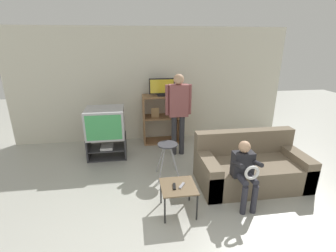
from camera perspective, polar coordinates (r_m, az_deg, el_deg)
The scene contains 12 objects.
wall_back at distance 5.79m, azimuth -3.84°, elevation 9.42°, with size 6.40×0.06×2.60m.
tv_stand at distance 5.19m, azimuth -14.06°, elevation -4.68°, with size 0.78×0.49×0.47m.
television_main at distance 5.01m, azimuth -14.48°, elevation 0.81°, with size 0.74×0.66×0.57m.
media_shelf at distance 5.69m, azimuth -1.59°, elevation 1.75°, with size 0.85×0.46×1.12m.
television_flat at distance 5.49m, azimuth -1.44°, elevation 8.99°, with size 0.57×0.20×0.39m.
folding_stool at distance 4.22m, azimuth -0.09°, elevation -5.66°, with size 0.39×0.39×0.63m.
snack_table at distance 3.46m, azimuth 2.41°, elevation -14.46°, with size 0.48×0.48×0.42m.
remote_control_black at distance 3.40m, azimuth 1.50°, elevation -13.96°, with size 0.04×0.14×0.02m, color black.
remote_control_white at distance 3.42m, azimuth 3.26°, elevation -13.76°, with size 0.04×0.14×0.02m, color gray.
couch at distance 4.37m, azimuth 18.69°, elevation -9.16°, with size 1.75×0.91×0.84m.
person_standing_adult at distance 4.91m, azimuth 2.44°, elevation 4.44°, with size 0.53×0.21×1.69m.
person_seated_child at distance 3.66m, azimuth 17.57°, elevation -9.58°, with size 0.33×0.43×0.97m.
Camera 1 is at (-0.46, -1.80, 2.29)m, focal length 26.00 mm.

